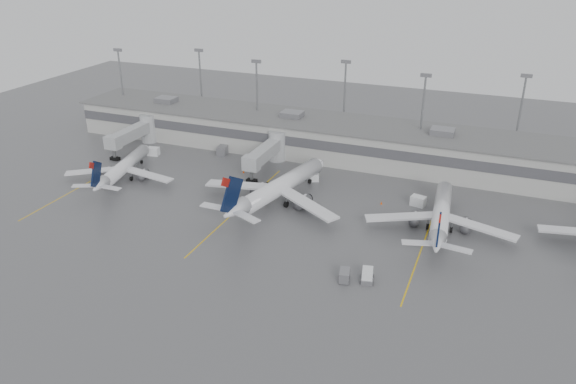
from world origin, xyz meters
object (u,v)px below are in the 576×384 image
at_px(jet_far_left, 123,167).
at_px(jet_mid_right, 441,215).
at_px(baggage_tug, 367,276).
at_px(jet_mid_left, 278,187).

relative_size(jet_far_left, jet_mid_right, 0.91).
xyz_separation_m(jet_far_left, baggage_tug, (58.01, -18.68, -1.97)).
bearing_deg(jet_far_left, jet_mid_left, -9.94).
height_order(jet_far_left, jet_mid_left, jet_mid_left).
bearing_deg(baggage_tug, jet_far_left, 150.74).
height_order(jet_mid_left, jet_mid_right, jet_mid_left).
bearing_deg(jet_mid_left, baggage_tug, -28.66).
bearing_deg(baggage_tug, jet_mid_left, 127.56).
xyz_separation_m(jet_far_left, jet_mid_right, (65.80, 1.90, 0.24)).
distance_m(jet_mid_left, jet_mid_right, 30.67).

